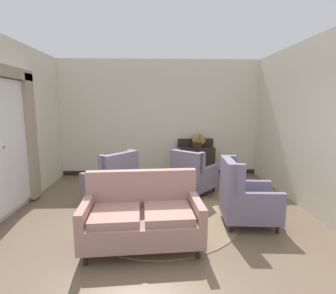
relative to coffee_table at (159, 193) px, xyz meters
name	(u,v)px	position (x,y,z in m)	size (l,w,h in m)	color
ground	(161,224)	(0.03, -0.34, -0.42)	(8.99, 8.99, 0.00)	brown
wall_back	(160,118)	(0.03, 2.87, 1.16)	(5.65, 0.08, 3.16)	beige
wall_left	(15,125)	(-2.72, 0.62, 1.16)	(0.08, 4.49, 3.16)	beige
wall_right	(300,124)	(2.77, 0.62, 1.16)	(0.08, 4.49, 3.16)	beige
baseboard_back	(160,172)	(0.03, 2.81, -0.36)	(5.49, 0.03, 0.12)	black
area_rug	(161,216)	(0.03, -0.04, -0.42)	(2.71, 2.71, 0.01)	#847051
window_with_curtains	(3,138)	(-2.62, 0.04, 0.99)	(0.12, 2.18, 2.59)	silver
coffee_table	(159,193)	(0.00, 0.00, 0.00)	(0.96, 0.96, 0.51)	black
porcelain_vase	(160,182)	(0.00, -0.03, 0.22)	(0.15, 0.15, 0.34)	beige
settee	(142,217)	(-0.25, -0.95, -0.01)	(1.68, 0.99, 1.00)	tan
armchair_near_window	(245,198)	(1.39, -0.39, 0.03)	(0.93, 0.81, 1.10)	slate
armchair_far_left	(193,175)	(0.74, 1.13, 0.00)	(1.11, 1.13, 1.00)	slate
armchair_back_corner	(113,182)	(-0.93, 0.63, 0.02)	(1.17, 1.17, 1.06)	slate
sideboard	(196,160)	(1.01, 2.57, 0.05)	(0.99, 0.37, 1.03)	black
gramophone	(199,138)	(1.06, 2.48, 0.65)	(0.40, 0.50, 0.54)	black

